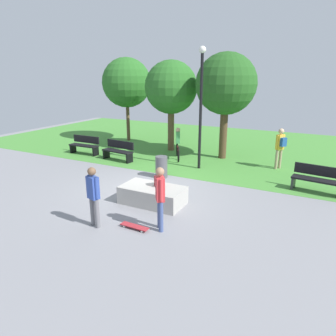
# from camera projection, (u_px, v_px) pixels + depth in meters

# --- Properties ---
(ground_plane) EXTENTS (28.00, 28.00, 0.00)m
(ground_plane) POSITION_uv_depth(u_px,v_px,m) (148.00, 188.00, 10.77)
(ground_plane) COLOR gray
(grass_lawn) EXTENTS (26.60, 12.36, 0.01)m
(grass_lawn) POSITION_uv_depth(u_px,v_px,m) (217.00, 145.00, 17.43)
(grass_lawn) COLOR #478C38
(grass_lawn) RESTS_ON ground_plane
(concrete_ledge) EXTENTS (1.96, 1.07, 0.55)m
(concrete_ledge) POSITION_uv_depth(u_px,v_px,m) (153.00, 195.00, 9.43)
(concrete_ledge) COLOR #A8A59E
(concrete_ledge) RESTS_ON ground_plane
(backpack_on_ledge) EXTENTS (0.34, 0.34, 0.32)m
(backpack_on_ledge) POSITION_uv_depth(u_px,v_px,m) (159.00, 181.00, 9.38)
(backpack_on_ledge) COLOR maroon
(backpack_on_ledge) RESTS_ON concrete_ledge
(skater_performing_trick) EXTENTS (0.41, 0.29, 1.63)m
(skater_performing_trick) POSITION_uv_depth(u_px,v_px,m) (93.00, 193.00, 7.80)
(skater_performing_trick) COLOR slate
(skater_performing_trick) RESTS_ON ground_plane
(skater_watching) EXTENTS (0.35, 0.38, 1.69)m
(skater_watching) POSITION_uv_depth(u_px,v_px,m) (160.00, 194.00, 7.61)
(skater_watching) COLOR #3F5184
(skater_watching) RESTS_ON ground_plane
(skateboard_by_ledge) EXTENTS (0.81, 0.23, 0.08)m
(skateboard_by_ledge) POSITION_uv_depth(u_px,v_px,m) (135.00, 226.00, 7.91)
(skateboard_by_ledge) COLOR #A5262D
(skateboard_by_ledge) RESTS_ON ground_plane
(park_bench_far_left) EXTENTS (1.64, 0.66, 0.91)m
(park_bench_far_left) POSITION_uv_depth(u_px,v_px,m) (118.00, 150.00, 14.20)
(park_bench_far_left) COLOR black
(park_bench_far_left) RESTS_ON ground_plane
(park_bench_center_lawn) EXTENTS (1.65, 0.68, 0.91)m
(park_bench_center_lawn) POSITION_uv_depth(u_px,v_px,m) (317.00, 179.00, 10.29)
(park_bench_center_lawn) COLOR black
(park_bench_center_lawn) RESTS_ON ground_plane
(park_bench_by_oak) EXTENTS (1.61, 0.49, 0.91)m
(park_bench_by_oak) POSITION_uv_depth(u_px,v_px,m) (85.00, 145.00, 15.34)
(park_bench_by_oak) COLOR black
(park_bench_by_oak) RESTS_ON ground_plane
(tree_slender_maple) EXTENTS (2.85, 2.85, 4.85)m
(tree_slender_maple) POSITION_uv_depth(u_px,v_px,m) (127.00, 83.00, 17.72)
(tree_slender_maple) COLOR brown
(tree_slender_maple) RESTS_ON grass_lawn
(tree_broad_elm) EXTENTS (2.79, 2.79, 4.86)m
(tree_broad_elm) POSITION_uv_depth(u_px,v_px,m) (226.00, 85.00, 13.73)
(tree_broad_elm) COLOR #4C3823
(tree_broad_elm) RESTS_ON grass_lawn
(tree_leaning_ash) EXTENTS (2.67, 2.67, 4.60)m
(tree_leaning_ash) POSITION_uv_depth(u_px,v_px,m) (171.00, 88.00, 15.34)
(tree_leaning_ash) COLOR brown
(tree_leaning_ash) RESTS_ON grass_lawn
(lamp_post) EXTENTS (0.28, 0.28, 4.93)m
(lamp_post) POSITION_uv_depth(u_px,v_px,m) (201.00, 99.00, 12.24)
(lamp_post) COLOR black
(lamp_post) RESTS_ON ground_plane
(trash_bin) EXTENTS (0.47, 0.47, 0.85)m
(trash_bin) POSITION_uv_depth(u_px,v_px,m) (161.00, 167.00, 11.81)
(trash_bin) COLOR #4C4C51
(trash_bin) RESTS_ON ground_plane
(pedestrian_with_backpack) EXTENTS (0.44, 0.43, 1.73)m
(pedestrian_with_backpack) POSITION_uv_depth(u_px,v_px,m) (280.00, 145.00, 12.73)
(pedestrian_with_backpack) COLOR tan
(pedestrian_with_backpack) RESTS_ON ground_plane
(cyclist_on_bicycle) EXTENTS (0.93, 1.62, 1.52)m
(cyclist_on_bicycle) POSITION_uv_depth(u_px,v_px,m) (178.00, 145.00, 14.47)
(cyclist_on_bicycle) COLOR black
(cyclist_on_bicycle) RESTS_ON ground_plane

